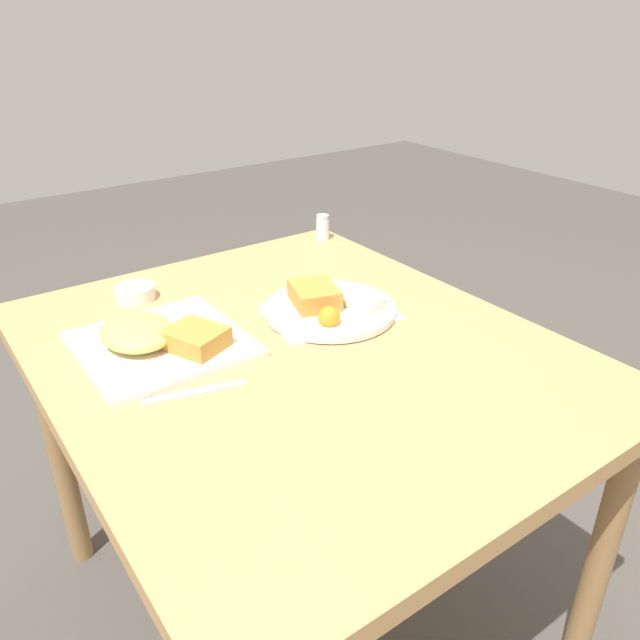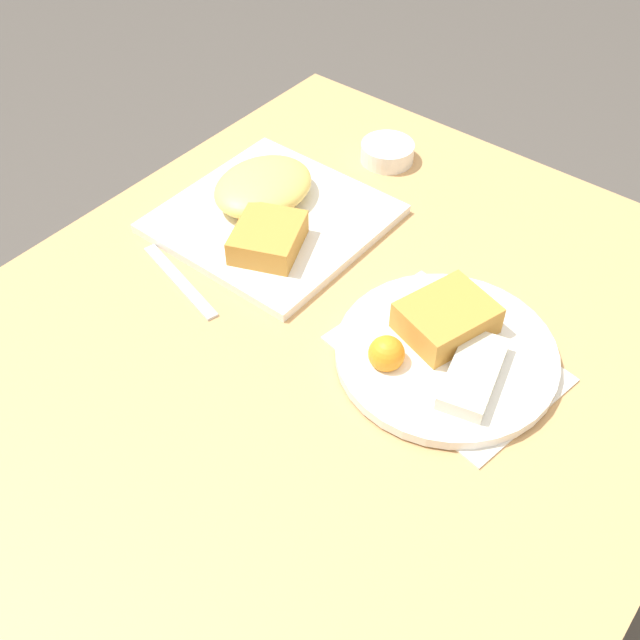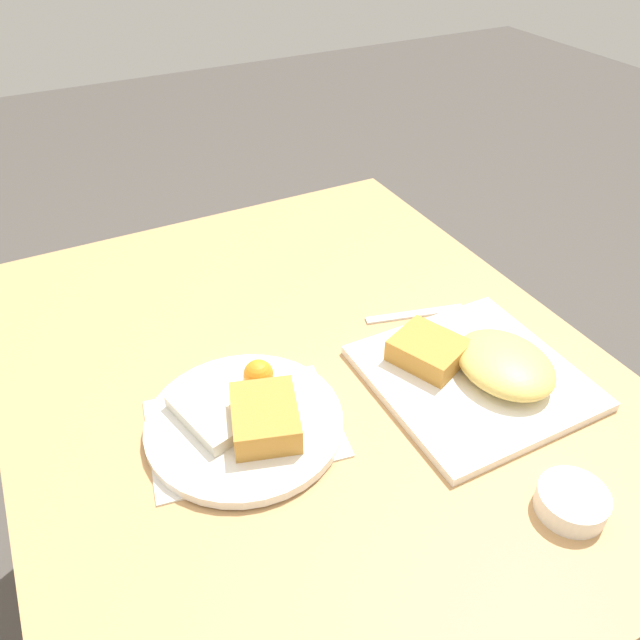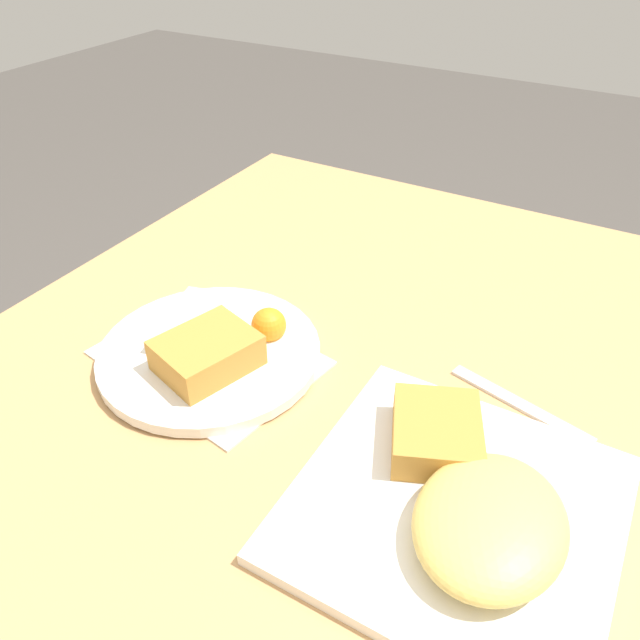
% 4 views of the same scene
% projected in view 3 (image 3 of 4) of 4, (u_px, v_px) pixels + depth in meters
% --- Properties ---
extents(ground_plane, '(8.00, 8.00, 0.00)m').
position_uv_depth(ground_plane, '(310.00, 603.00, 1.39)').
color(ground_plane, '#4C4742').
extents(dining_table, '(1.05, 0.87, 0.71)m').
position_uv_depth(dining_table, '(306.00, 402.00, 1.01)').
color(dining_table, tan).
rests_on(dining_table, ground_plane).
extents(menu_card, '(0.22, 0.28, 0.00)m').
position_uv_depth(menu_card, '(244.00, 428.00, 0.85)').
color(menu_card, silver).
rests_on(menu_card, dining_table).
extents(plate_square_near, '(0.29, 0.29, 0.06)m').
position_uv_depth(plate_square_near, '(479.00, 368.00, 0.92)').
color(plate_square_near, white).
rests_on(plate_square_near, dining_table).
extents(plate_oval_far, '(0.27, 0.27, 0.05)m').
position_uv_depth(plate_oval_far, '(247.00, 418.00, 0.84)').
color(plate_oval_far, white).
rests_on(plate_oval_far, menu_card).
extents(sauce_ramekin, '(0.08, 0.08, 0.03)m').
position_uv_depth(sauce_ramekin, '(572.00, 501.00, 0.74)').
color(sauce_ramekin, white).
rests_on(sauce_ramekin, dining_table).
extents(butter_knife, '(0.06, 0.17, 0.00)m').
position_uv_depth(butter_knife, '(415.00, 314.00, 1.06)').
color(butter_knife, silver).
rests_on(butter_knife, dining_table).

